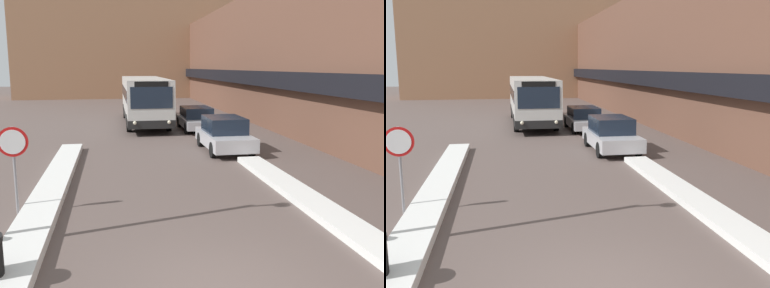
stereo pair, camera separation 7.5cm
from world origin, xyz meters
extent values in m
cube|color=brown|center=(10.00, 24.00, 4.34)|extent=(5.00, 60.00, 8.67)
cube|color=black|center=(7.25, 24.00, 3.05)|extent=(0.50, 60.00, 0.90)
cube|color=#996B4C|center=(0.00, 48.76, 9.36)|extent=(26.00, 8.00, 18.71)
cube|color=silver|center=(-3.60, 5.83, 0.13)|extent=(0.90, 15.43, 0.25)
cube|color=silver|center=(3.60, 3.84, 0.10)|extent=(0.90, 11.64, 0.20)
cube|color=silver|center=(0.34, 22.01, 1.74)|extent=(2.58, 11.18, 2.59)
cube|color=black|center=(0.34, 22.01, 0.67)|extent=(2.60, 11.20, 0.45)
cube|color=#192333|center=(0.34, 22.01, 2.10)|extent=(2.60, 10.29, 0.71)
cube|color=#192333|center=(0.34, 16.41, 2.12)|extent=(2.27, 0.03, 1.16)
cube|color=black|center=(0.34, 16.41, 2.85)|extent=(1.81, 0.03, 0.28)
sphere|color=#F2EAC6|center=(-0.59, 16.40, 0.79)|extent=(0.20, 0.20, 0.20)
sphere|color=#F2EAC6|center=(1.27, 16.40, 0.79)|extent=(0.20, 0.20, 0.20)
cylinder|color=black|center=(-0.83, 18.54, 0.52)|extent=(0.28, 1.04, 1.04)
cylinder|color=black|center=(1.51, 18.54, 0.52)|extent=(0.28, 1.04, 1.04)
cylinder|color=black|center=(-0.83, 25.47, 0.52)|extent=(0.28, 1.04, 1.04)
cylinder|color=black|center=(1.51, 25.47, 0.52)|extent=(0.28, 1.04, 1.04)
cube|color=#B7B7BC|center=(3.20, 11.92, 0.56)|extent=(1.85, 4.30, 0.58)
cube|color=#192333|center=(3.20, 12.03, 1.19)|extent=(1.63, 2.36, 0.69)
cylinder|color=black|center=(4.05, 10.59, 0.33)|extent=(0.20, 0.67, 0.67)
cylinder|color=black|center=(2.35, 10.59, 0.33)|extent=(0.20, 0.67, 0.67)
cylinder|color=black|center=(4.05, 13.25, 0.33)|extent=(0.20, 0.67, 0.67)
cylinder|color=black|center=(2.35, 13.25, 0.33)|extent=(0.20, 0.67, 0.67)
cube|color=#B7B7BC|center=(3.20, 18.51, 0.51)|extent=(1.85, 4.55, 0.49)
cube|color=#192333|center=(3.20, 18.62, 1.07)|extent=(1.63, 2.50, 0.62)
cylinder|color=black|center=(4.04, 17.10, 0.33)|extent=(0.20, 0.67, 0.67)
cylinder|color=black|center=(2.36, 17.10, 0.33)|extent=(0.20, 0.67, 0.67)
cylinder|color=black|center=(4.04, 19.92, 0.33)|extent=(0.20, 0.67, 0.67)
cylinder|color=black|center=(2.36, 19.92, 0.33)|extent=(0.20, 0.67, 0.67)
cylinder|color=gray|center=(-4.21, 4.73, 1.14)|extent=(0.07, 0.07, 2.29)
cylinder|color=red|center=(-4.21, 4.71, 1.91)|extent=(0.76, 0.03, 0.76)
cylinder|color=white|center=(-4.21, 4.70, 1.91)|extent=(0.62, 0.02, 0.62)
camera|label=1|loc=(-1.68, -6.50, 3.77)|focal=40.00mm
camera|label=2|loc=(-1.61, -6.51, 3.77)|focal=40.00mm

